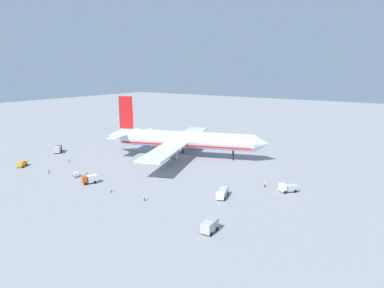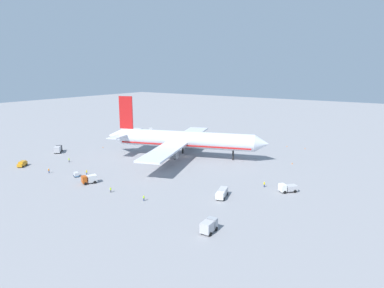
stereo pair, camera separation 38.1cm
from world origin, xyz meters
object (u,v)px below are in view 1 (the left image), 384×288
Objects in this scene: service_truck_0 at (222,193)px; traffic_cone_1 at (292,163)px; service_truck_2 at (210,226)px; ground_worker_2 at (49,171)px; traffic_cone_0 at (209,138)px; airliner at (183,140)px; traffic_cone_3 at (287,146)px; ground_worker_0 at (87,172)px; ground_worker_5 at (265,184)px; traffic_cone_2 at (103,147)px; service_truck_3 at (288,188)px; baggage_cart_0 at (76,174)px; service_truck_1 at (89,179)px; service_van at (22,164)px; traffic_cone_4 at (305,148)px; ground_worker_3 at (111,190)px; baggage_cart_1 at (150,129)px; ground_worker_4 at (69,160)px; ground_worker_1 at (144,198)px; service_truck_4 at (58,149)px.

service_truck_0 reaches higher than traffic_cone_1.
ground_worker_2 is at bearing 174.69° from service_truck_2.
traffic_cone_0 is at bearing 154.53° from traffic_cone_1.
airliner reaches higher than traffic_cone_3.
ground_worker_5 reaches higher than ground_worker_0.
service_truck_3 is at bearing -5.73° from traffic_cone_2.
service_truck_3 reaches higher than baggage_cart_0.
service_truck_1 reaches higher than traffic_cone_2.
service_van is (-85.26, 5.90, -0.52)m from service_truck_2.
traffic_cone_4 is (-6.88, 94.51, -1.28)m from service_truck_2.
service_truck_2 is 2.65× the size of ground_worker_0.
ground_worker_0 is 3.23× the size of traffic_cone_1.
ground_worker_2 is 32.32m from ground_worker_3.
service_truck_0 reaches higher than traffic_cone_4.
baggage_cart_1 is 105.33m from ground_worker_3.
traffic_cone_3 is at bearing 35.70° from traffic_cone_2.
traffic_cone_2 is at bearing -146.98° from traffic_cone_4.
service_van is at bearing -131.57° from airliner.
service_van is (-40.62, -45.81, -6.08)m from airliner.
ground_worker_0 is 20.30m from ground_worker_4.
traffic_cone_3 is (9.44, 88.15, -0.54)m from ground_worker_1.
service_van reaches higher than traffic_cone_2.
ground_worker_3 is at bearing 171.92° from service_truck_2.
service_truck_1 reaches higher than traffic_cone_1.
ground_worker_5 is at bearing 19.28° from service_van.
traffic_cone_2 is (-81.24, -21.85, 0.00)m from traffic_cone_1.
ground_worker_1 is 71.13m from traffic_cone_2.
ground_worker_2 is 102.99m from traffic_cone_3.
traffic_cone_0 is (-31.29, 85.18, -0.54)m from ground_worker_1.
ground_worker_4 is 74.28m from traffic_cone_0.
traffic_cone_2 and traffic_cone_3 have the same top height.
baggage_cart_0 is (-58.23, 9.26, -0.74)m from service_truck_2.
ground_worker_3 is at bearing -145.18° from service_truck_3.
baggage_cart_0 is at bearing -116.99° from traffic_cone_3.
ground_worker_0 reaches higher than traffic_cone_2.
traffic_cone_1 is (52.59, -25.05, 0.00)m from traffic_cone_0.
ground_worker_4 reaches higher than ground_worker_3.
ground_worker_0 is 21.03m from ground_worker_3.
traffic_cone_2 is at bearing -169.16° from airliner.
ground_worker_0 is 13.94m from ground_worker_2.
ground_worker_5 is at bearing -45.88° from traffic_cone_0.
ground_worker_1 is 37.20m from ground_worker_5.
service_truck_3 is 80.33m from ground_worker_2.
airliner is 41.40m from traffic_cone_0.
ground_worker_3 is (-28.97, -15.06, -0.51)m from service_truck_0.
ground_worker_4 is at bearing -22.55° from service_truck_4.
traffic_cone_0 is 54.95m from traffic_cone_2.
service_truck_1 is 49.46m from service_truck_2.
ground_worker_0 is 1.00× the size of ground_worker_5.
service_van is (-77.10, -14.43, -0.28)m from service_truck_0.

